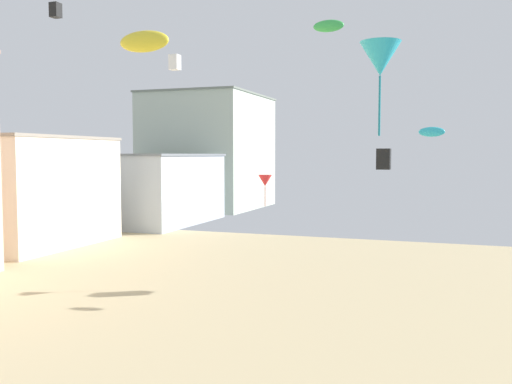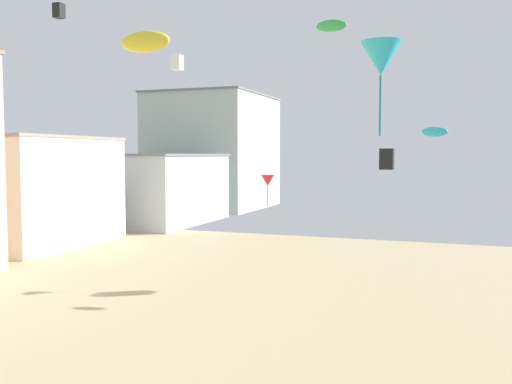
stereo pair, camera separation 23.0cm
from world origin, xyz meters
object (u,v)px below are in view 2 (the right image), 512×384
Objects in this scene: kite_black_box at (387,159)px; kite_black_box_2 at (59,11)px; kite_red_delta at (268,181)px; kite_cyan_parafoil at (435,132)px; kite_white_box at (177,62)px; kite_green_parafoil at (331,26)px; kite_cyan_delta at (381,59)px; kite_yellow_parafoil at (145,42)px.

kite_black_box is 1.59× the size of kite_black_box_2.
kite_red_delta is (12.42, 7.05, -11.52)m from kite_black_box_2.
kite_black_box_2 is (-23.87, -8.49, 8.09)m from kite_cyan_parafoil.
kite_white_box reaches higher than kite_red_delta.
kite_green_parafoil is 2.30× the size of kite_black_box_2.
kite_cyan_delta is 3.98× the size of kite_black_box_2.
kite_black_box_2 reaches higher than kite_red_delta.
kite_white_box is 0.99× the size of kite_black_box_2.
kite_cyan_parafoil is 1.12× the size of kite_black_box.
kite_yellow_parafoil is 16.90m from kite_red_delta.
kite_black_box_2 is at bearing 144.65° from kite_yellow_parafoil.
kite_white_box is 16.54m from kite_black_box.
kite_green_parafoil reaches higher than kite_yellow_parafoil.
kite_yellow_parafoil reaches higher than kite_cyan_parafoil.
kite_red_delta is at bearing 124.04° from kite_cyan_delta.
kite_green_parafoil is at bearing 20.39° from kite_red_delta.
kite_cyan_parafoil is at bearing 53.84° from kite_yellow_parafoil.
kite_black_box is 25.02m from kite_black_box_2.
kite_cyan_delta is at bearing 3.37° from kite_yellow_parafoil.
kite_green_parafoil reaches higher than kite_red_delta.
kite_black_box is 0.69× the size of kite_green_parafoil.
kite_white_box is (-3.34, 9.35, 0.68)m from kite_yellow_parafoil.
kite_white_box is (-15.58, -7.39, 4.37)m from kite_cyan_parafoil.
kite_black_box reaches higher than kite_red_delta.
kite_cyan_parafoil is 4.30m from kite_black_box.
kite_green_parafoil is (8.38, 7.53, 3.28)m from kite_white_box.
kite_yellow_parafoil is 2.64× the size of kite_black_box_2.
kite_cyan_delta is 4.02× the size of kite_white_box.
kite_cyan_parafoil is 1.79× the size of kite_black_box_2.
kite_black_box_2 reaches higher than kite_white_box.
kite_yellow_parafoil reaches higher than kite_cyan_delta.
kite_red_delta is (4.13, 5.95, -7.80)m from kite_white_box.
kite_black_box_2 reaches higher than kite_cyan_parafoil.
kite_yellow_parafoil is at bearing -115.41° from kite_black_box.
kite_black_box is at bearing 26.85° from kite_black_box_2.
kite_black_box is (-1.85, 17.99, -4.26)m from kite_cyan_delta.
kite_cyan_delta is at bearing -31.85° from kite_white_box.
kite_white_box is at bearing -142.75° from kite_black_box.
kite_green_parafoil is 11.97m from kite_red_delta.
kite_yellow_parafoil is at bearing -176.63° from kite_cyan_delta.
kite_white_box is at bearing 109.67° from kite_yellow_parafoil.
kite_yellow_parafoil is 1.66× the size of kite_black_box.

